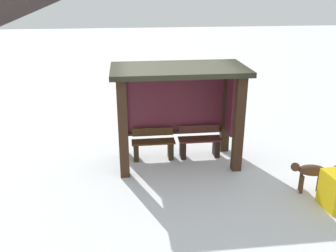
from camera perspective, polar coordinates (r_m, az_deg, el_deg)
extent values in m
plane|color=silver|center=(8.83, 1.56, -5.60)|extent=(60.00, 60.00, 0.00)
cube|color=#382416|center=(7.81, -7.00, -0.62)|extent=(0.21, 0.21, 2.19)
cube|color=#382416|center=(8.18, 10.97, 0.16)|extent=(0.21, 0.21, 2.19)
cube|color=#382416|center=(8.83, -7.03, 1.95)|extent=(0.21, 0.21, 2.19)
cube|color=#382416|center=(9.15, 9.00, 2.55)|extent=(0.21, 0.21, 2.19)
cube|color=#27271B|center=(8.08, 1.72, 8.81)|extent=(2.98, 1.53, 0.11)
cube|color=maroon|center=(8.83, 1.15, 3.77)|extent=(2.32, 0.08, 1.43)
cube|color=#382416|center=(9.07, 1.13, -0.96)|extent=(2.32, 0.06, 0.08)
cube|color=maroon|center=(8.76, 9.69, 3.33)|extent=(0.08, 0.59, 1.43)
cube|color=#492D15|center=(8.80, -2.31, -2.47)|extent=(1.04, 0.34, 0.04)
cube|color=#492D15|center=(8.86, -2.41, -0.90)|extent=(0.99, 0.04, 0.20)
cube|color=#2E2313|center=(8.93, 0.40, -3.73)|extent=(0.12, 0.29, 0.43)
cube|color=#2E2313|center=(8.88, -4.99, -3.98)|extent=(0.12, 0.29, 0.43)
cube|color=#50271F|center=(8.94, 4.98, -2.06)|extent=(1.04, 0.37, 0.04)
cube|color=#50271F|center=(9.02, 4.82, -0.48)|extent=(0.99, 0.04, 0.20)
cube|color=black|center=(9.13, 7.52, -3.32)|extent=(0.12, 0.32, 0.44)
cube|color=black|center=(8.97, 2.31, -3.61)|extent=(0.12, 0.32, 0.44)
ellipsoid|color=#513222|center=(7.93, 21.57, -6.44)|extent=(0.59, 0.36, 0.24)
sphere|color=#513222|center=(7.83, 19.22, -6.05)|extent=(0.18, 0.18, 0.18)
cylinder|color=#513222|center=(8.00, 23.95, -6.28)|extent=(0.25, 0.12, 0.22)
cylinder|color=#513222|center=(8.08, 19.96, -8.14)|extent=(0.07, 0.07, 0.38)
cylinder|color=#513222|center=(7.97, 20.12, -8.60)|extent=(0.07, 0.07, 0.38)
cylinder|color=#513222|center=(8.16, 22.40, -8.20)|extent=(0.07, 0.07, 0.38)
cylinder|color=#513222|center=(8.05, 22.60, -8.65)|extent=(0.07, 0.07, 0.38)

